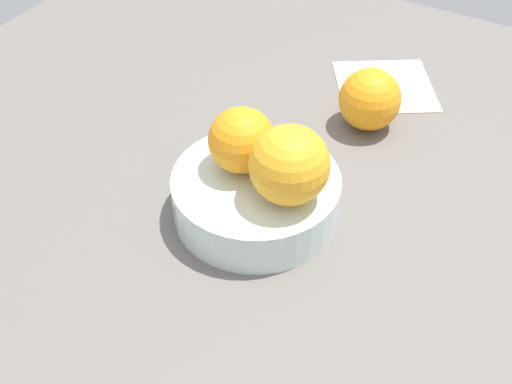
% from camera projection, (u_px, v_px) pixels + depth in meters
% --- Properties ---
extents(ground_plane, '(1.10, 1.10, 0.02)m').
position_uv_depth(ground_plane, '(256.00, 219.00, 0.71)').
color(ground_plane, '#66605B').
extents(fruit_bowl, '(0.18, 0.18, 0.05)m').
position_uv_depth(fruit_bowl, '(256.00, 196.00, 0.69)').
color(fruit_bowl, silver).
rests_on(fruit_bowl, ground_plane).
extents(orange_in_bowl_0, '(0.07, 0.07, 0.07)m').
position_uv_depth(orange_in_bowl_0, '(242.00, 140.00, 0.66)').
color(orange_in_bowl_0, orange).
rests_on(orange_in_bowl_0, fruit_bowl).
extents(orange_in_bowl_1, '(0.08, 0.08, 0.08)m').
position_uv_depth(orange_in_bowl_1, '(289.00, 165.00, 0.62)').
color(orange_in_bowl_1, '#F9A823').
rests_on(orange_in_bowl_1, fruit_bowl).
extents(orange_loose_0, '(0.08, 0.08, 0.08)m').
position_uv_depth(orange_loose_0, '(370.00, 99.00, 0.79)').
color(orange_loose_0, orange).
rests_on(orange_loose_0, ground_plane).
extents(folded_napkin, '(0.18, 0.18, 0.00)m').
position_uv_depth(folded_napkin, '(385.00, 85.00, 0.88)').
color(folded_napkin, beige).
rests_on(folded_napkin, ground_plane).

